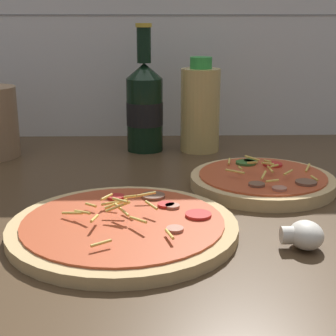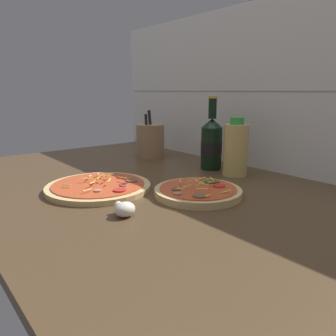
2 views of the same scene
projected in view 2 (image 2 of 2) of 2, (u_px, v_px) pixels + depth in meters
counter_slab at (155, 194)px, 93.77cm from camera, size 160.00×90.00×2.50cm
tile_backsplash at (258, 91)px, 115.07cm from camera, size 160.00×1.13×60.00cm
pizza_near at (99, 187)px, 93.47cm from camera, size 29.66×29.66×4.73cm
pizza_far at (198, 192)px, 88.22cm from camera, size 23.54×23.54×4.80cm
beer_bottle at (211, 143)px, 116.82cm from camera, size 7.58×7.58×25.86cm
oil_bottle at (236, 149)px, 107.95cm from camera, size 8.10×8.10×19.31cm
mushroom_left at (124, 209)px, 73.57cm from camera, size 5.11×4.86×3.40cm
utensil_crock at (150, 141)px, 138.10cm from camera, size 11.75×11.75×19.86cm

